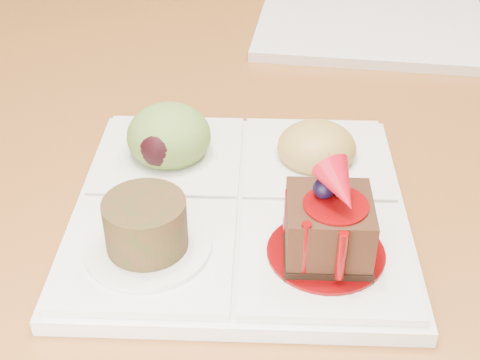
# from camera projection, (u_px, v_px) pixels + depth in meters

# --- Properties ---
(dining_table) EXTENTS (1.00, 1.80, 0.75)m
(dining_table) POSITION_uv_depth(u_px,v_px,m) (372.00, 50.00, 0.94)
(dining_table) COLOR brown
(dining_table) RESTS_ON ground
(sampler_plate) EXTENTS (0.31, 0.31, 0.10)m
(sampler_plate) POSITION_uv_depth(u_px,v_px,m) (238.00, 193.00, 0.52)
(sampler_plate) COLOR silver
(sampler_plate) RESTS_ON dining_table
(second_plate) EXTENTS (0.32, 0.32, 0.01)m
(second_plate) POSITION_uv_depth(u_px,v_px,m) (372.00, 17.00, 0.84)
(second_plate) COLOR silver
(second_plate) RESTS_ON dining_table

